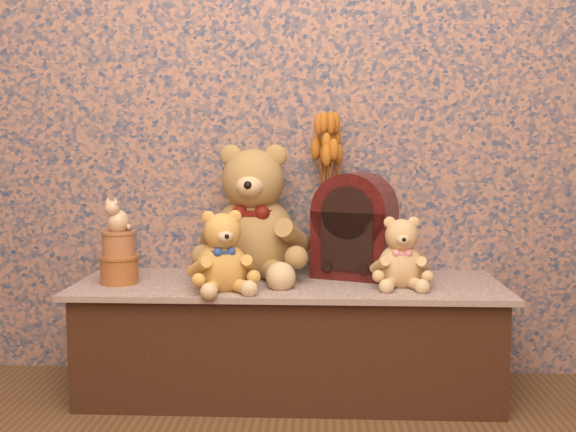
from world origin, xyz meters
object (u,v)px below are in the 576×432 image
(teddy_large, at_px, (254,206))
(teddy_medium, at_px, (222,247))
(cathedral_radio, at_px, (355,225))
(cat_figurine, at_px, (118,214))
(biscuit_tin_lower, at_px, (119,270))
(ceramic_vase, at_px, (330,249))
(teddy_small, at_px, (401,249))

(teddy_large, distance_m, teddy_medium, 0.28)
(cathedral_radio, bearing_deg, teddy_large, -158.70)
(cathedral_radio, relative_size, cat_figurine, 3.10)
(cathedral_radio, relative_size, biscuit_tin_lower, 2.94)
(cathedral_radio, bearing_deg, ceramic_vase, -179.56)
(teddy_large, bearing_deg, cat_figurine, -159.20)
(teddy_medium, height_order, cathedral_radio, cathedral_radio)
(teddy_large, distance_m, cathedral_radio, 0.38)
(teddy_small, distance_m, cat_figurine, 0.98)
(teddy_medium, relative_size, cathedral_radio, 0.75)
(cathedral_radio, bearing_deg, cat_figurine, -149.11)
(teddy_small, bearing_deg, biscuit_tin_lower, 179.83)
(teddy_small, height_order, cat_figurine, cat_figurine)
(biscuit_tin_lower, bearing_deg, teddy_medium, -12.68)
(teddy_large, bearing_deg, biscuit_tin_lower, -159.20)
(cathedral_radio, height_order, biscuit_tin_lower, cathedral_radio)
(teddy_medium, xyz_separation_m, ceramic_vase, (0.36, 0.28, -0.05))
(ceramic_vase, height_order, biscuit_tin_lower, ceramic_vase)
(teddy_small, distance_m, biscuit_tin_lower, 0.98)
(teddy_medium, xyz_separation_m, cat_figurine, (-0.37, 0.08, 0.10))
(teddy_small, bearing_deg, ceramic_vase, 140.51)
(teddy_medium, bearing_deg, ceramic_vase, 18.28)
(teddy_large, xyz_separation_m, teddy_small, (0.52, -0.15, -0.13))
(teddy_large, distance_m, ceramic_vase, 0.33)
(teddy_large, distance_m, cat_figurine, 0.48)
(cathedral_radio, xyz_separation_m, ceramic_vase, (-0.09, 0.03, -0.10))
(teddy_small, bearing_deg, cat_figurine, 179.83)
(ceramic_vase, relative_size, cat_figurine, 1.53)
(teddy_large, relative_size, cathedral_radio, 1.35)
(cathedral_radio, distance_m, ceramic_vase, 0.14)
(cathedral_radio, distance_m, cat_figurine, 0.85)
(teddy_large, bearing_deg, cathedral_radio, 3.88)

